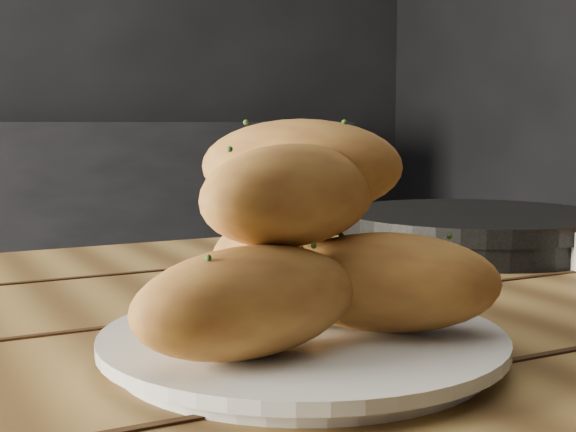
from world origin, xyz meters
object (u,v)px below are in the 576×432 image
object	(u,v)px
bread_rolls	(298,243)
skillet	(475,230)
plate	(302,344)
table	(463,432)

from	to	relation	value
bread_rolls	skillet	xyz separation A→B (m)	(0.39, 0.29, -0.05)
skillet	plate	bearing A→B (deg)	-143.13
bread_rolls	skillet	distance (m)	0.49
table	skillet	size ratio (longest dim) A/B	3.44
plate	skillet	bearing A→B (deg)	36.87
bread_rolls	skillet	bearing A→B (deg)	36.49
table	bread_rolls	world-z (taller)	bread_rolls
table	bread_rolls	bearing A→B (deg)	-169.30
table	skillet	xyz separation A→B (m)	(0.23, 0.26, 0.11)
plate	bread_rolls	size ratio (longest dim) A/B	1.01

